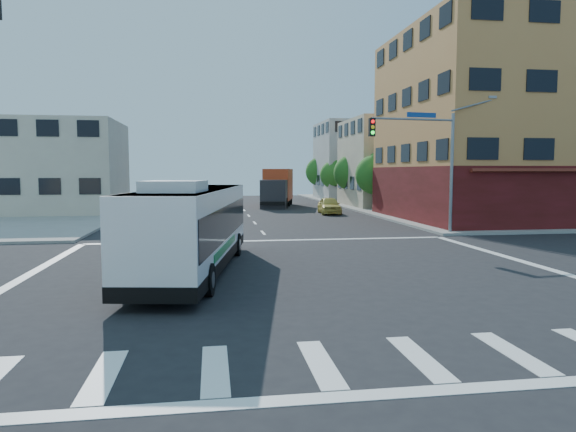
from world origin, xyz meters
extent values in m
plane|color=black|center=(0.00, 0.00, 0.00)|extent=(120.00, 120.00, 0.00)
cube|color=gray|center=(35.00, 35.00, 0.07)|extent=(50.00, 50.00, 0.15)
cube|color=#BF8044|center=(20.00, 18.50, 7.00)|extent=(18.00, 15.00, 14.00)
cube|color=maroon|center=(20.00, 18.50, 2.00)|extent=(18.09, 15.08, 4.00)
cube|color=#C5B996|center=(17.00, 34.00, 4.50)|extent=(12.00, 10.00, 9.00)
cube|color=#ABABA6|center=(17.00, 48.00, 5.00)|extent=(12.00, 10.00, 10.00)
cube|color=beige|center=(-17.00, 30.00, 4.00)|extent=(12.00, 10.00, 8.00)
cylinder|color=gray|center=(10.80, 10.80, 3.50)|extent=(0.18, 0.18, 7.00)
cylinder|color=gray|center=(8.30, 10.55, 6.60)|extent=(5.01, 0.62, 0.12)
cube|color=black|center=(5.80, 10.30, 6.10)|extent=(0.32, 0.30, 1.00)
sphere|color=#FF0C0C|center=(5.80, 10.13, 6.40)|extent=(0.20, 0.20, 0.20)
sphere|color=yellow|center=(5.80, 10.13, 6.10)|extent=(0.20, 0.20, 0.20)
sphere|color=#19FF33|center=(5.80, 10.13, 5.80)|extent=(0.20, 0.20, 0.20)
cube|color=navy|center=(8.80, 10.60, 6.85)|extent=(1.80, 0.22, 0.28)
cube|color=gray|center=(13.30, 11.05, 8.00)|extent=(0.50, 0.22, 0.14)
cylinder|color=#382514|center=(11.80, 28.00, 0.96)|extent=(0.28, 0.28, 1.92)
sphere|color=#22601B|center=(11.80, 28.00, 3.37)|extent=(3.60, 3.60, 3.60)
sphere|color=#22601B|center=(12.20, 27.70, 4.27)|extent=(2.52, 2.52, 2.52)
cylinder|color=#382514|center=(11.80, 36.00, 1.00)|extent=(0.28, 0.28, 1.99)
sphere|color=#22601B|center=(11.80, 36.00, 3.51)|extent=(3.80, 3.80, 3.80)
sphere|color=#22601B|center=(12.20, 35.70, 4.46)|extent=(2.66, 2.66, 2.66)
cylinder|color=#382514|center=(11.80, 44.00, 0.94)|extent=(0.28, 0.28, 1.89)
sphere|color=#22601B|center=(11.80, 44.00, 3.25)|extent=(3.40, 3.40, 3.40)
sphere|color=#22601B|center=(12.20, 43.70, 4.10)|extent=(2.38, 2.38, 2.38)
cylinder|color=#382514|center=(11.80, 52.00, 1.01)|extent=(0.28, 0.28, 2.03)
sphere|color=#22601B|center=(11.80, 52.00, 3.63)|extent=(4.00, 4.00, 4.00)
sphere|color=#22601B|center=(12.20, 51.70, 4.63)|extent=(2.80, 2.80, 2.80)
cube|color=black|center=(-3.68, 1.46, 0.52)|extent=(4.27, 11.69, 0.43)
cube|color=white|center=(-3.68, 1.46, 1.69)|extent=(4.25, 11.67, 2.71)
cube|color=black|center=(-3.68, 1.46, 1.86)|extent=(4.24, 11.34, 1.19)
cube|color=black|center=(-2.76, 7.04, 1.76)|extent=(2.21, 0.42, 1.29)
cube|color=#E5590C|center=(-2.76, 7.06, 2.71)|extent=(1.80, 0.34, 0.27)
cube|color=white|center=(-3.68, 1.46, 2.99)|extent=(4.16, 11.43, 0.11)
cube|color=white|center=(-4.14, -1.36, 3.22)|extent=(2.02, 2.34, 0.34)
cube|color=#056B30|center=(-4.96, 1.18, 1.00)|extent=(0.87, 5.17, 0.27)
cube|color=#056B30|center=(-2.55, 0.79, 1.00)|extent=(0.87, 5.17, 0.27)
cylinder|color=black|center=(-4.21, 5.25, 0.50)|extent=(0.44, 1.02, 0.99)
cylinder|color=#99999E|center=(-4.34, 5.27, 0.50)|extent=(0.12, 0.49, 0.50)
cylinder|color=black|center=(-1.96, 4.88, 0.50)|extent=(0.44, 1.02, 0.99)
cylinder|color=#99999E|center=(-1.83, 4.86, 0.50)|extent=(0.12, 0.49, 0.50)
cylinder|color=black|center=(-5.39, -1.97, 0.50)|extent=(0.44, 1.02, 0.99)
cylinder|color=#99999E|center=(-5.53, -1.95, 0.50)|extent=(0.12, 0.49, 0.50)
cylinder|color=black|center=(-3.15, -2.34, 0.50)|extent=(0.44, 1.02, 0.99)
cylinder|color=#99999E|center=(-3.02, -2.36, 0.50)|extent=(0.12, 0.49, 0.50)
cube|color=#232328|center=(3.06, 32.71, 1.41)|extent=(2.99, 2.91, 2.83)
cube|color=black|center=(2.82, 31.71, 1.85)|extent=(2.24, 0.61, 1.09)
cube|color=#C13B1A|center=(4.02, 36.73, 2.28)|extent=(3.95, 6.53, 3.26)
cube|color=black|center=(3.72, 35.46, 0.60)|extent=(4.34, 9.01, 0.33)
cylinder|color=black|center=(2.00, 33.19, 0.54)|extent=(0.55, 1.13, 1.09)
cylinder|color=black|center=(4.22, 32.66, 0.54)|extent=(0.55, 1.13, 1.09)
cylinder|color=black|center=(2.73, 36.26, 0.54)|extent=(0.55, 1.13, 1.09)
cylinder|color=black|center=(4.95, 35.73, 0.54)|extent=(0.55, 1.13, 1.09)
cylinder|color=black|center=(3.36, 38.90, 0.54)|extent=(0.55, 1.13, 1.09)
cylinder|color=black|center=(5.58, 38.37, 0.54)|extent=(0.55, 1.13, 1.09)
imported|color=#D4C252|center=(7.04, 25.86, 0.73)|extent=(2.07, 4.39, 1.45)
camera|label=1|loc=(-3.02, -17.36, 3.68)|focal=32.00mm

